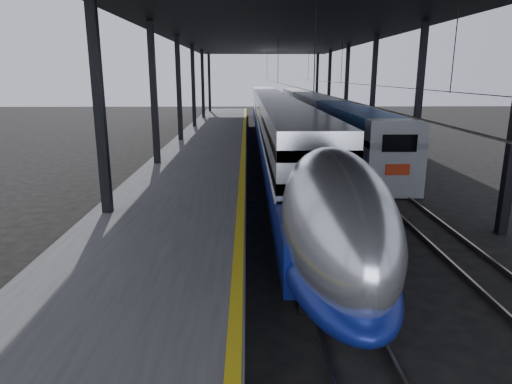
{
  "coord_description": "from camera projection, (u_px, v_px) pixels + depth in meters",
  "views": [
    {
      "loc": [
        -0.42,
        -11.9,
        6.1
      ],
      "look_at": [
        -0.12,
        4.02,
        2.0
      ],
      "focal_mm": 32.0,
      "sensor_mm": 36.0,
      "label": 1
    }
  ],
  "objects": [
    {
      "name": "rails",
      "position": [
        316.0,
        162.0,
        32.48
      ],
      "size": [
        6.52,
        80.0,
        0.16
      ],
      "color": "slate",
      "rests_on": "ground"
    },
    {
      "name": "second_train",
      "position": [
        316.0,
        114.0,
        48.84
      ],
      "size": [
        2.87,
        56.05,
        3.96
      ],
      "color": "navy",
      "rests_on": "ground"
    },
    {
      "name": "tgv_train",
      "position": [
        275.0,
        124.0,
        39.32
      ],
      "size": [
        2.99,
        65.2,
        4.29
      ],
      "color": "silver",
      "rests_on": "ground"
    },
    {
      "name": "platform",
      "position": [
        204.0,
        156.0,
        32.23
      ],
      "size": [
        6.0,
        80.0,
        1.0
      ],
      "primitive_type": "cube",
      "color": "#4C4C4F",
      "rests_on": "ground"
    },
    {
      "name": "ground",
      "position": [
        263.0,
        294.0,
        13.05
      ],
      "size": [
        160.0,
        160.0,
        0.0
      ],
      "primitive_type": "plane",
      "color": "black",
      "rests_on": "ground"
    },
    {
      "name": "yellow_strip",
      "position": [
        243.0,
        149.0,
        32.15
      ],
      "size": [
        0.3,
        80.0,
        0.01
      ],
      "primitive_type": "cube",
      "color": "gold",
      "rests_on": "platform"
    },
    {
      "name": "canopy",
      "position": [
        282.0,
        28.0,
        30.18
      ],
      "size": [
        18.0,
        75.0,
        9.47
      ],
      "color": "black",
      "rests_on": "ground"
    }
  ]
}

